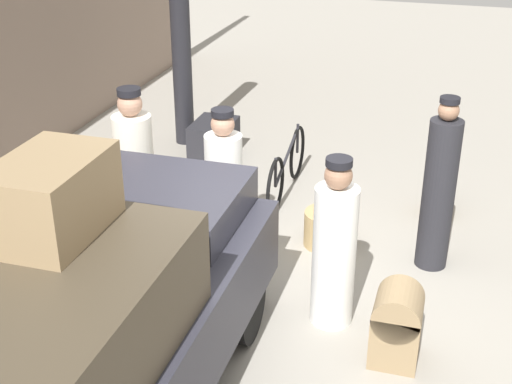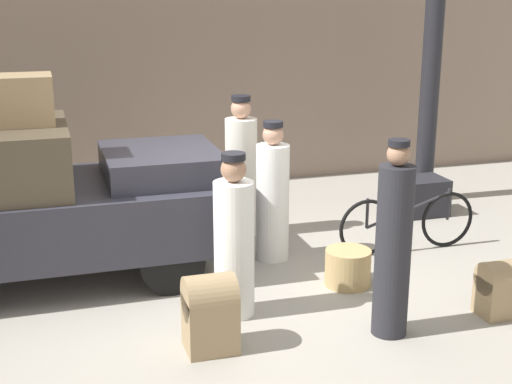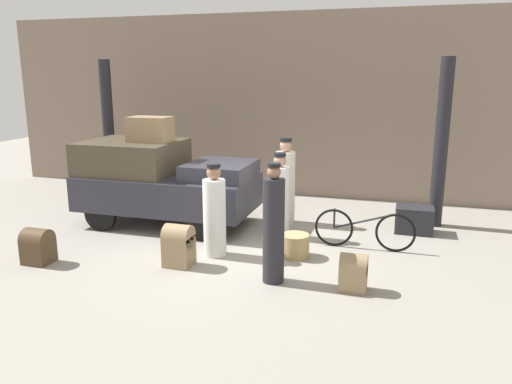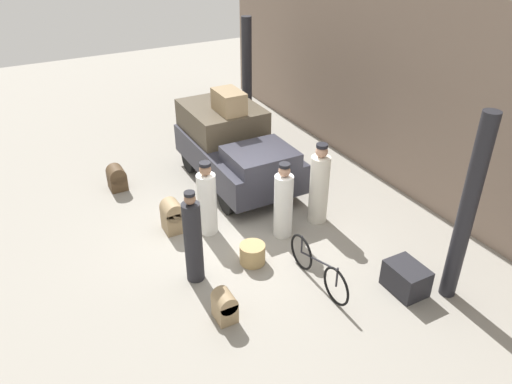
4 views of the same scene
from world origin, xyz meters
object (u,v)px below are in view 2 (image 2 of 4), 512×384
object	(u,v)px
conductor_in_dark_uniform	(393,246)
trunk_barrel_dark	(210,311)
trunk_on_truck_roof	(11,100)
porter_carrying_trunk	(273,197)
porter_with_bicycle	(241,172)
trunk_large_brown	(419,196)
porter_lifting_near_truck	(234,243)
suitcase_tan_flat	(500,287)
truck	(40,197)
wicker_basket	(348,268)
bicycle	(408,223)

from	to	relation	value
conductor_in_dark_uniform	trunk_barrel_dark	world-z (taller)	conductor_in_dark_uniform
trunk_on_truck_roof	porter_carrying_trunk	bearing A→B (deg)	-3.25
porter_carrying_trunk	porter_with_bicycle	xyz separation A→B (m)	(-0.11, 0.92, 0.08)
trunk_large_brown	porter_with_bicycle	bearing A→B (deg)	-178.08
porter_lifting_near_truck	porter_with_bicycle	size ratio (longest dim) A/B	0.90
trunk_large_brown	suitcase_tan_flat	world-z (taller)	suitcase_tan_flat
conductor_in_dark_uniform	porter_with_bicycle	bearing A→B (deg)	100.16
porter_carrying_trunk	trunk_large_brown	distance (m)	2.71
porter_carrying_trunk	porter_lifting_near_truck	distance (m)	1.53
porter_lifting_near_truck	suitcase_tan_flat	bearing A→B (deg)	-17.60
truck	porter_with_bicycle	bearing A→B (deg)	17.62
truck	conductor_in_dark_uniform	bearing A→B (deg)	-37.17
porter_lifting_near_truck	trunk_large_brown	xyz separation A→B (m)	(3.28, 2.30, -0.47)
conductor_in_dark_uniform	truck	bearing A→B (deg)	142.83
conductor_in_dark_uniform	porter_lifting_near_truck	bearing A→B (deg)	147.29
truck	trunk_barrel_dark	bearing A→B (deg)	-57.14
porter_with_bicycle	trunk_barrel_dark	xyz separation A→B (m)	(-1.09, -2.83, -0.46)
wicker_basket	trunk_on_truck_roof	world-z (taller)	trunk_on_truck_roof
truck	trunk_on_truck_roof	bearing A→B (deg)	180.00
suitcase_tan_flat	wicker_basket	bearing A→B (deg)	135.09
conductor_in_dark_uniform	suitcase_tan_flat	xyz separation A→B (m)	(1.18, 0.03, -0.56)
bicycle	conductor_in_dark_uniform	world-z (taller)	conductor_in_dark_uniform
trunk_barrel_dark	trunk_large_brown	bearing A→B (deg)	38.53
porter_carrying_trunk	porter_with_bicycle	distance (m)	0.93
porter_carrying_trunk	trunk_barrel_dark	bearing A→B (deg)	-122.06
porter_with_bicycle	bicycle	bearing A→B (deg)	-34.37
trunk_large_brown	wicker_basket	bearing A→B (deg)	-134.52
conductor_in_dark_uniform	trunk_barrel_dark	distance (m)	1.71
wicker_basket	porter_lifting_near_truck	world-z (taller)	porter_lifting_near_truck
porter_carrying_trunk	porter_lifting_near_truck	size ratio (longest dim) A/B	1.01
wicker_basket	trunk_large_brown	distance (m)	2.78
suitcase_tan_flat	trunk_on_truck_roof	distance (m)	5.15
truck	suitcase_tan_flat	size ratio (longest dim) A/B	6.39
porter_with_bicycle	porter_carrying_trunk	bearing A→B (deg)	-83.33
truck	porter_lifting_near_truck	world-z (taller)	truck
truck	conductor_in_dark_uniform	xyz separation A→B (m)	(2.96, -2.25, -0.08)
wicker_basket	porter_with_bicycle	xyz separation A→B (m)	(-0.63, 1.90, 0.62)
wicker_basket	porter_with_bicycle	size ratio (longest dim) A/B	0.27
wicker_basket	conductor_in_dark_uniform	world-z (taller)	conductor_in_dark_uniform
wicker_basket	porter_with_bicycle	world-z (taller)	porter_with_bicycle
wicker_basket	porter_carrying_trunk	size ratio (longest dim) A/B	0.30
truck	conductor_in_dark_uniform	size ratio (longest dim) A/B	1.95
suitcase_tan_flat	truck	bearing A→B (deg)	151.84
trunk_large_brown	trunk_on_truck_roof	xyz separation A→B (m)	(-5.21, -0.86, 1.69)
truck	wicker_basket	xyz separation A→B (m)	(3.05, -1.13, -0.72)
porter_carrying_trunk	trunk_large_brown	xyz separation A→B (m)	(2.47, 1.01, -0.48)
porter_carrying_trunk	porter_with_bicycle	size ratio (longest dim) A/B	0.91
bicycle	trunk_large_brown	world-z (taller)	bicycle
porter_lifting_near_truck	conductor_in_dark_uniform	bearing A→B (deg)	-32.71
bicycle	porter_with_bicycle	size ratio (longest dim) A/B	0.99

